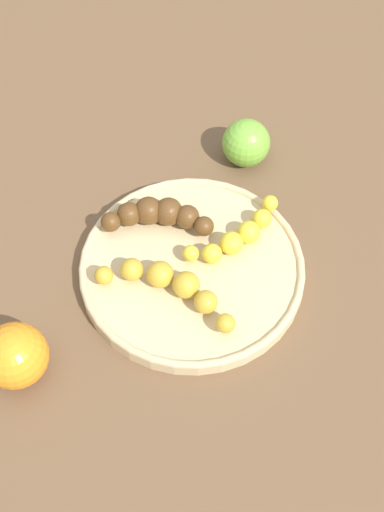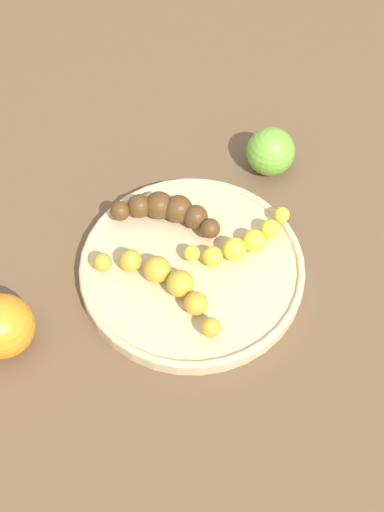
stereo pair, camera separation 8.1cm
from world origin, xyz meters
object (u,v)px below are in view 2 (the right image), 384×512
(banana_overripe, at_px, (168,211))
(orange_fruit, at_px, (2,326))
(apple_green, at_px, (271,152))
(banana_spotted, at_px, (165,281))
(banana_yellow, at_px, (242,242))
(fruit_bowl, at_px, (192,267))

(banana_overripe, xyz_separation_m, orange_fruit, (0.20, 0.15, 0.00))
(apple_green, height_order, orange_fruit, orange_fruit)
(banana_spotted, height_order, apple_green, apple_green)
(banana_yellow, xyz_separation_m, orange_fruit, (0.29, 0.10, 0.00))
(banana_spotted, relative_size, banana_yellow, 1.03)
(apple_green, distance_m, orange_fruit, 0.43)
(banana_yellow, height_order, orange_fruit, orange_fruit)
(banana_overripe, relative_size, orange_fruit, 1.84)
(fruit_bowl, relative_size, orange_fruit, 3.74)
(banana_spotted, bearing_deg, fruit_bowl, -7.75)
(fruit_bowl, height_order, banana_spotted, banana_spotted)
(banana_spotted, distance_m, banana_overripe, 0.11)
(fruit_bowl, distance_m, orange_fruit, 0.24)
(banana_yellow, bearing_deg, apple_green, 136.31)
(banana_spotted, height_order, orange_fruit, orange_fruit)
(fruit_bowl, xyz_separation_m, orange_fruit, (0.22, 0.08, 0.03))
(banana_overripe, height_order, orange_fruit, orange_fruit)
(fruit_bowl, xyz_separation_m, banana_overripe, (0.03, -0.07, 0.03))
(fruit_bowl, distance_m, banana_yellow, 0.07)
(banana_yellow, distance_m, apple_green, 0.16)
(fruit_bowl, height_order, banana_overripe, banana_overripe)
(fruit_bowl, height_order, orange_fruit, orange_fruit)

